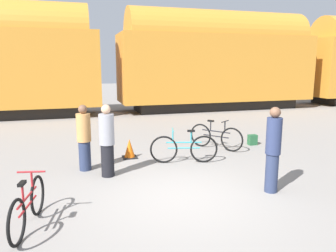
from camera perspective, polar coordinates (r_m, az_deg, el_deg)
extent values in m
plane|color=gray|center=(6.81, 2.36, -12.18)|extent=(80.00, 80.00, 0.00)
cube|color=black|center=(19.83, 8.35, 3.75)|extent=(9.58, 2.20, 0.55)
cube|color=#C67F28|center=(19.69, 8.52, 9.94)|extent=(11.41, 2.93, 3.72)
cylinder|color=#C67F28|center=(19.75, 8.67, 15.34)|extent=(10.49, 2.79, 2.79)
cube|color=#4C4238|center=(17.45, -9.66, 1.88)|extent=(61.00, 0.07, 0.01)
cube|color=#4C4238|center=(18.86, -10.20, 2.52)|extent=(61.00, 0.07, 0.01)
torus|color=black|center=(10.21, 11.05, -2.34)|extent=(0.50, 0.62, 0.75)
torus|color=black|center=(10.70, 5.71, -1.59)|extent=(0.50, 0.62, 0.75)
cylinder|color=black|center=(10.40, 8.35, -0.93)|extent=(0.62, 0.79, 0.04)
cylinder|color=black|center=(10.43, 8.33, -1.77)|extent=(0.57, 0.72, 0.04)
cylinder|color=black|center=(10.46, 7.44, 0.04)|extent=(0.04, 0.04, 0.31)
cube|color=black|center=(10.43, 7.46, 0.89)|extent=(0.19, 0.21, 0.05)
cylinder|color=black|center=(10.24, 9.87, -0.16)|extent=(0.04, 0.04, 0.35)
cylinder|color=black|center=(10.20, 9.91, 0.80)|extent=(0.38, 0.31, 0.03)
torus|color=black|center=(6.38, -21.77, -11.14)|extent=(0.19, 0.71, 0.71)
torus|color=black|center=(5.49, -24.83, -15.00)|extent=(0.19, 0.71, 0.71)
cylinder|color=#A31E23|center=(5.86, -23.31, -11.30)|extent=(0.21, 0.89, 0.04)
cylinder|color=#A31E23|center=(5.92, -23.20, -12.64)|extent=(0.20, 0.81, 0.04)
cylinder|color=#A31E23|center=(5.65, -23.98, -10.55)|extent=(0.04, 0.04, 0.30)
cube|color=black|center=(5.60, -24.10, -9.13)|extent=(0.12, 0.21, 0.05)
cylinder|color=#A31E23|center=(6.06, -22.61, -8.87)|extent=(0.04, 0.04, 0.33)
cylinder|color=#A31E23|center=(6.00, -22.72, -7.38)|extent=(0.46, 0.12, 0.03)
torus|color=black|center=(8.87, -0.74, -4.11)|extent=(0.74, 0.23, 0.75)
torus|color=black|center=(8.96, 6.26, -4.02)|extent=(0.74, 0.23, 0.75)
cylinder|color=teal|center=(8.85, 2.79, -2.87)|extent=(0.94, 0.27, 0.04)
cylinder|color=teal|center=(8.89, 2.78, -3.85)|extent=(0.85, 0.25, 0.04)
cylinder|color=teal|center=(8.84, 4.03, -1.85)|extent=(0.04, 0.04, 0.32)
cube|color=black|center=(8.80, 4.04, -0.85)|extent=(0.21, 0.13, 0.05)
cylinder|color=teal|center=(8.79, 0.85, -1.78)|extent=(0.04, 0.04, 0.35)
cylinder|color=teal|center=(8.76, 0.85, -0.65)|extent=(0.15, 0.45, 0.03)
cylinder|color=#283351|center=(8.56, -14.27, -5.03)|extent=(0.30, 0.30, 0.75)
cylinder|color=tan|center=(8.39, -14.50, -0.27)|extent=(0.35, 0.35, 0.70)
sphere|color=brown|center=(8.32, -14.64, 2.84)|extent=(0.22, 0.22, 0.22)
cylinder|color=#283351|center=(7.24, 17.59, -7.79)|extent=(0.26, 0.26, 0.82)
cylinder|color=navy|center=(7.03, 17.96, -1.66)|extent=(0.31, 0.31, 0.76)
sphere|color=brown|center=(6.95, 18.19, 2.27)|extent=(0.22, 0.22, 0.22)
cylinder|color=black|center=(7.98, -10.47, -5.89)|extent=(0.31, 0.31, 0.78)
cylinder|color=gray|center=(7.80, -10.66, -0.57)|extent=(0.36, 0.36, 0.73)
sphere|color=tan|center=(7.72, -10.78, 2.87)|extent=(0.22, 0.22, 0.22)
cube|color=#235633|center=(11.25, 14.49, -2.34)|extent=(0.28, 0.20, 0.34)
cube|color=black|center=(9.52, -6.68, -5.41)|extent=(0.40, 0.40, 0.03)
cone|color=orange|center=(9.45, -6.72, -3.89)|extent=(0.32, 0.32, 0.55)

